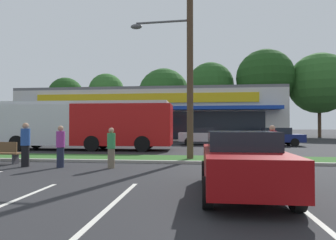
# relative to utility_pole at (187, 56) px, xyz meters

# --- Properties ---
(grass_median) EXTENTS (56.00, 2.20, 0.12)m
(grass_median) POSITION_rel_utility_pole_xyz_m (-2.68, 0.29, -4.85)
(grass_median) COLOR #2D5B23
(grass_median) RESTS_ON ground_plane
(curb_lip) EXTENTS (56.00, 0.24, 0.12)m
(curb_lip) POSITION_rel_utility_pole_xyz_m (-2.68, -0.93, -4.85)
(curb_lip) COLOR #99968C
(curb_lip) RESTS_ON ground_plane
(parking_stripe_2) EXTENTS (0.12, 4.80, 0.01)m
(parking_stripe_2) POSITION_rel_utility_pole_xyz_m (-1.20, -7.81, -4.91)
(parking_stripe_2) COLOR silver
(parking_stripe_2) RESTS_ON ground_plane
(parking_stripe_3) EXTENTS (0.12, 4.80, 0.01)m
(parking_stripe_3) POSITION_rel_utility_pole_xyz_m (2.65, -8.60, -4.91)
(parking_stripe_3) COLOR silver
(parking_stripe_3) RESTS_ON ground_plane
(storefront_building) EXTENTS (29.56, 12.09, 5.81)m
(storefront_building) POSITION_rel_utility_pole_xyz_m (-5.32, 21.66, -2.01)
(storefront_building) COLOR beige
(storefront_building) RESTS_ON ground_plane
(tree_far_left) EXTENTS (5.69, 5.69, 9.55)m
(tree_far_left) POSITION_rel_utility_pole_xyz_m (-21.54, 31.94, 1.77)
(tree_far_left) COLOR #473323
(tree_far_left) RESTS_ON ground_plane
(tree_left) EXTENTS (5.89, 5.89, 10.29)m
(tree_left) POSITION_rel_utility_pole_xyz_m (-15.01, 33.13, 2.41)
(tree_left) COLOR #473323
(tree_left) RESTS_ON ground_plane
(tree_mid_left) EXTENTS (8.30, 8.30, 10.94)m
(tree_mid_left) POSITION_rel_utility_pole_xyz_m (-5.34, 33.20, 1.87)
(tree_mid_left) COLOR #473323
(tree_mid_left) RESTS_ON ground_plane
(tree_mid) EXTENTS (6.92, 6.92, 10.99)m
(tree_mid) POSITION_rel_utility_pole_xyz_m (2.10, 29.67, 2.61)
(tree_mid) COLOR #473323
(tree_mid) RESTS_ON ground_plane
(tree_mid_right) EXTENTS (8.14, 8.14, 12.44)m
(tree_mid_right) POSITION_rel_utility_pole_xyz_m (9.77, 28.68, 3.45)
(tree_mid_right) COLOR #473323
(tree_mid_right) RESTS_ON ground_plane
(tree_right) EXTENTS (8.32, 8.32, 11.64)m
(tree_right) POSITION_rel_utility_pole_xyz_m (16.96, 28.40, 2.57)
(tree_right) COLOR #473323
(tree_right) RESTS_ON ground_plane
(utility_pole) EXTENTS (3.03, 2.40, 9.15)m
(utility_pole) POSITION_rel_utility_pole_xyz_m (0.00, 0.00, 0.00)
(utility_pole) COLOR #4C3826
(utility_pole) RESTS_ON ground_plane
(city_bus) EXTENTS (11.90, 2.95, 3.25)m
(city_bus) POSITION_rel_utility_pole_xyz_m (-7.16, 5.40, -3.15)
(city_bus) COLOR #B71414
(city_bus) RESTS_ON ground_plane
(bus_stop_bench) EXTENTS (1.60, 0.45, 0.95)m
(bus_stop_bench) POSITION_rel_utility_pole_xyz_m (-7.90, -1.91, -4.41)
(bus_stop_bench) COLOR brown
(bus_stop_bench) RESTS_ON ground_plane
(car_0) EXTENTS (4.39, 1.99, 1.47)m
(car_0) POSITION_rel_utility_pole_xyz_m (0.96, 11.20, -4.15)
(car_0) COLOR #B7B7BC
(car_0) RESTS_ON ground_plane
(car_1) EXTENTS (1.92, 4.11, 1.51)m
(car_1) POSITION_rel_utility_pole_xyz_m (1.63, -6.32, -4.13)
(car_1) COLOR maroon
(car_1) RESTS_ON ground_plane
(car_2) EXTENTS (4.64, 1.88, 1.47)m
(car_2) POSITION_rel_utility_pole_xyz_m (6.57, 10.90, -4.16)
(car_2) COLOR navy
(car_2) RESTS_ON ground_plane
(pedestrian_near_bench) EXTENTS (0.33, 0.33, 1.65)m
(pedestrian_near_bench) POSITION_rel_utility_pole_xyz_m (-4.86, -2.61, -4.08)
(pedestrian_near_bench) COLOR #1E2338
(pedestrian_near_bench) RESTS_ON ground_plane
(pedestrian_by_pole) EXTENTS (0.34, 0.34, 1.66)m
(pedestrian_by_pole) POSITION_rel_utility_pole_xyz_m (3.43, -1.79, -4.08)
(pedestrian_by_pole) COLOR #1E2338
(pedestrian_by_pole) RESTS_ON ground_plane
(pedestrian_mid) EXTENTS (0.36, 0.36, 1.76)m
(pedestrian_mid) POSITION_rel_utility_pole_xyz_m (-6.36, -2.58, -4.03)
(pedestrian_mid) COLOR black
(pedestrian_mid) RESTS_ON ground_plane
(pedestrian_far) EXTENTS (0.32, 0.32, 1.57)m
(pedestrian_far) POSITION_rel_utility_pole_xyz_m (-2.81, -2.57, -4.12)
(pedestrian_far) COLOR #726651
(pedestrian_far) RESTS_ON ground_plane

